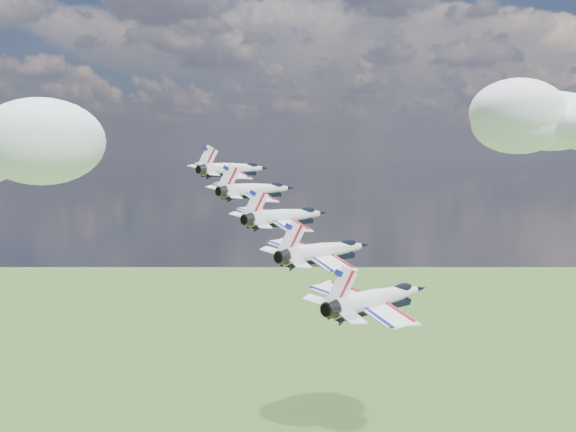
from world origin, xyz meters
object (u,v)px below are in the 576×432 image
at_px(jet_4, 380,298).
at_px(jet_3, 327,251).
at_px(jet_0, 235,169).
at_px(jet_1, 258,190).
at_px(jet_2, 288,216).

bearing_deg(jet_4, jet_3, 154.07).
bearing_deg(jet_4, jet_0, 154.07).
bearing_deg(jet_3, jet_1, 154.07).
relative_size(jet_2, jet_4, 1.00).
xyz_separation_m(jet_0, jet_2, (15.66, -19.18, -5.13)).
relative_size(jet_2, jet_3, 1.00).
xyz_separation_m(jet_0, jet_4, (31.32, -38.37, -10.25)).
height_order(jet_0, jet_4, jet_0).
distance_m(jet_0, jet_2, 25.29).
bearing_deg(jet_0, jet_2, -25.93).
relative_size(jet_0, jet_2, 1.00).
relative_size(jet_1, jet_4, 1.00).
xyz_separation_m(jet_2, jet_3, (7.83, -9.59, -2.56)).
bearing_deg(jet_2, jet_3, -25.93).
distance_m(jet_1, jet_2, 12.64).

